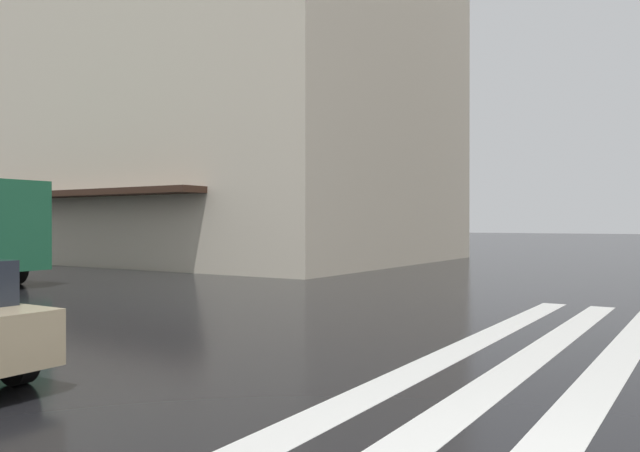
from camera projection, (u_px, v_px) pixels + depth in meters
haussmann_block_mid at (171, 74)px, 34.29m from camera, size 16.82×27.86×20.16m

